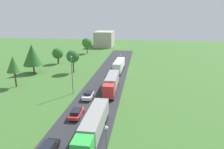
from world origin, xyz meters
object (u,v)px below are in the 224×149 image
Objects in this scene: truck_third at (119,65)px; tree_birch at (58,53)px; car_fourth at (88,95)px; tree_ash at (14,64)px; truck_lead at (93,125)px; truck_second at (112,83)px; car_third at (76,113)px; tree_maple at (73,56)px; tree_lime at (87,43)px; car_second at (48,149)px; lamppost_second at (72,73)px; tree_elm at (32,55)px; distant_building at (104,39)px.

tree_birch is (-23.83, 7.65, 1.77)m from truck_third.
car_fourth is 21.50m from tree_ash.
truck_second reaches higher than truck_lead.
tree_maple reaches higher than car_third.
truck_third is at bearing -58.26° from tree_lime.
tree_lime reaches higher than tree_birch.
car_second is (-5.15, -4.61, -1.29)m from truck_lead.
tree_elm is (-17.97, 15.46, 0.83)m from lamppost_second.
distant_building is (4.14, 23.46, -0.75)m from tree_lime.
tree_elm is at bearing 141.05° from car_fourth.
truck_second is at bearing 18.67° from lamppost_second.
car_third is 86.07m from distant_building.
truck_second is 35.44m from tree_birch.
tree_maple is at bearing 112.77° from truck_lead.
tree_ash is at bearing -98.08° from distant_building.
tree_maple is at bearing -166.61° from truck_third.
lamppost_second is (-8.82, 16.89, 2.86)m from truck_lead.
lamppost_second is (-4.29, 2.53, 4.11)m from car_fourth.
truck_third is 0.88× the size of distant_building.
truck_third is 35.08m from tree_lime.
truck_third is at bearing 12.36° from tree_elm.
tree_ash is at bearing 129.21° from car_second.
car_third is at bearing -97.40° from truck_third.
tree_ash is (-20.27, 5.12, 5.06)m from car_fourth.
truck_lead is 15.11m from car_fourth.
distant_building is at bearing 101.44° from truck_second.
truck_third is 1.65× the size of tree_maple.
tree_elm is at bearing 139.29° from lamppost_second.
tree_lime is (-14.20, 53.52, 4.12)m from car_fourth.
car_second is at bearing -69.32° from tree_birch.
tree_birch is at bearing -103.84° from tree_lime.
tree_lime is (-13.59, 72.48, 4.16)m from car_second.
car_third is 0.50× the size of tree_elm.
car_fourth is at bearing 89.99° from car_third.
car_fourth is (0.00, 8.44, 0.05)m from car_third.
lamppost_second reaches higher than distant_building.
car_third is at bearing -90.01° from car_fourth.
tree_elm reaches higher than truck_lead.
tree_lime reaches higher than car_third.
truck_third is 3.01× the size of car_fourth.
car_fourth is 23.15m from tree_maple.
truck_second is at bearing -47.20° from tree_birch.
truck_third is at bearing 82.60° from car_third.
tree_elm is at bearing 120.35° from car_second.
car_second is 0.49× the size of lamppost_second.
tree_birch is (-19.64, 31.44, 2.97)m from car_fourth.
tree_ash is (-24.80, 19.47, 3.81)m from truck_lead.
tree_elm reaches higher than tree_lime.
tree_birch is 26.42m from tree_ash.
truck_lead is at bearing -72.48° from car_fourth.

